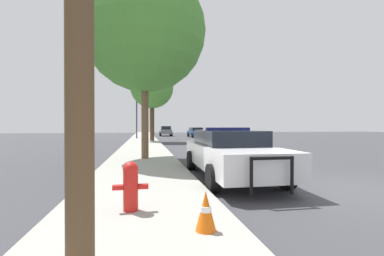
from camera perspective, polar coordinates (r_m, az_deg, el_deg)
The scene contains 10 objects.
ground_plane at distance 7.65m, azimuth 31.67°, elevation -11.55°, with size 110.00×110.00×0.00m, color #3D3D42.
sidewalk_left at distance 5.73m, azimuth -11.23°, elevation -14.91°, with size 3.00×110.00×0.13m.
police_car at distance 7.99m, azimuth 8.39°, elevation -5.32°, with size 2.23×5.35×1.53m.
fire_hydrant at distance 4.62m, azimuth -13.48°, elevation -12.11°, with size 0.60×0.26×0.84m.
traffic_light at distance 30.35m, azimuth -10.01°, elevation 4.73°, with size 3.05×0.35×5.32m.
car_background_distant at distance 40.29m, azimuth -5.86°, elevation -0.63°, with size 1.97×4.04×1.54m.
car_background_oncoming at distance 35.84m, azimuth 0.93°, elevation -0.89°, with size 2.03×4.48×1.35m.
tree_sidewalk_mid at distance 25.37m, azimuth -8.87°, elevation 8.95°, with size 4.15×4.15×7.30m.
tree_sidewalk_near at distance 12.39m, azimuth -10.44°, elevation 20.39°, with size 5.43×5.43×8.40m.
traffic_cone at distance 3.74m, azimuth 3.08°, elevation -17.87°, with size 0.29×0.29×0.55m.
Camera 1 is at (-5.05, -5.52, 1.59)m, focal length 24.00 mm.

